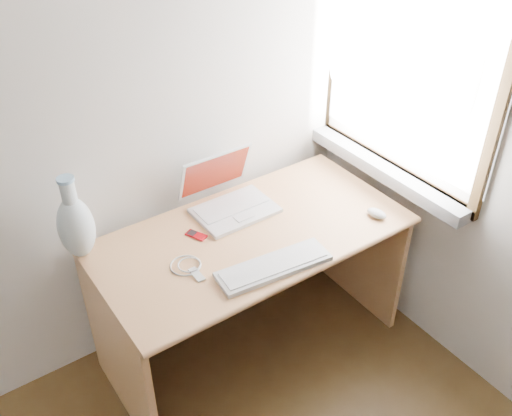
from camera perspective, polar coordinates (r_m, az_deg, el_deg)
window at (r=2.53m, az=14.35°, el=13.37°), size 0.11×0.99×1.10m
desk at (r=2.59m, az=-1.45°, el=-5.04°), size 1.33×0.67×0.71m
laptop at (r=2.53m, az=-2.71°, el=1.09°), size 0.35×0.29×0.24m
external_keyboard at (r=2.23m, az=1.79°, el=-5.82°), size 0.47×0.19×0.02m
mouse at (r=2.55m, az=11.99°, el=-0.53°), size 0.07×0.10×0.03m
ipod at (r=2.40m, az=-6.00°, el=-2.71°), size 0.07×0.10×0.01m
cable_coil at (r=2.26m, az=-7.05°, el=-5.72°), size 0.13×0.13×0.01m
remote at (r=2.21m, az=-5.95°, el=-6.62°), size 0.03×0.08×0.01m
vase at (r=2.31m, az=-17.58°, el=-1.64°), size 0.14×0.14×0.36m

